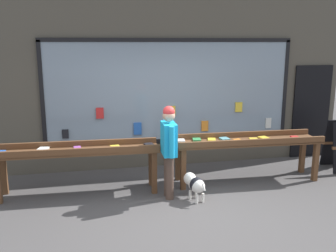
{
  "coord_description": "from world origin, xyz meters",
  "views": [
    {
      "loc": [
        -1.33,
        -5.25,
        2.6
      ],
      "look_at": [
        -0.02,
        0.89,
        1.19
      ],
      "focal_mm": 40.0,
      "sensor_mm": 36.0,
      "label": 1
    }
  ],
  "objects_px": {
    "display_table_left": "(78,154)",
    "person_browsing": "(169,146)",
    "small_dog": "(195,184)",
    "display_table_right": "(247,144)"
  },
  "relations": [
    {
      "from": "small_dog",
      "to": "display_table_right",
      "type": "bearing_deg",
      "value": -77.98
    },
    {
      "from": "display_table_right",
      "to": "small_dog",
      "type": "xyz_separation_m",
      "value": [
        -1.21,
        -0.68,
        -0.44
      ]
    },
    {
      "from": "display_table_left",
      "to": "person_browsing",
      "type": "height_order",
      "value": "person_browsing"
    },
    {
      "from": "display_table_left",
      "to": "person_browsing",
      "type": "xyz_separation_m",
      "value": [
        1.49,
        -0.48,
        0.2
      ]
    },
    {
      "from": "display_table_left",
      "to": "small_dog",
      "type": "bearing_deg",
      "value": -19.81
    },
    {
      "from": "person_browsing",
      "to": "display_table_left",
      "type": "bearing_deg",
      "value": 74.21
    },
    {
      "from": "display_table_left",
      "to": "small_dog",
      "type": "distance_m",
      "value": 2.06
    },
    {
      "from": "display_table_right",
      "to": "person_browsing",
      "type": "height_order",
      "value": "person_browsing"
    },
    {
      "from": "display_table_left",
      "to": "display_table_right",
      "type": "distance_m",
      "value": 3.11
    },
    {
      "from": "person_browsing",
      "to": "display_table_right",
      "type": "bearing_deg",
      "value": -71.19
    }
  ]
}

